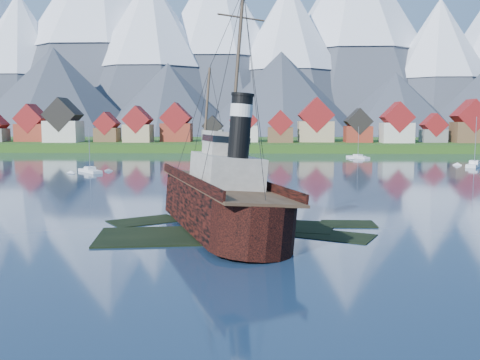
{
  "coord_description": "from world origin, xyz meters",
  "views": [
    {
      "loc": [
        4.86,
        -56.13,
        12.2
      ],
      "look_at": [
        2.36,
        6.0,
        5.0
      ],
      "focal_mm": 40.0,
      "sensor_mm": 36.0,
      "label": 1
    }
  ],
  "objects_px": {
    "tugboat_wreck": "(219,197)",
    "sailboat_a": "(90,171)",
    "sailboat_d": "(474,165)",
    "sailboat_e": "(358,158)"
  },
  "relations": [
    {
      "from": "tugboat_wreck",
      "to": "sailboat_d",
      "type": "bearing_deg",
      "value": 32.94
    },
    {
      "from": "tugboat_wreck",
      "to": "sailboat_a",
      "type": "height_order",
      "value": "tugboat_wreck"
    },
    {
      "from": "sailboat_e",
      "to": "sailboat_a",
      "type": "bearing_deg",
      "value": -175.67
    },
    {
      "from": "tugboat_wreck",
      "to": "sailboat_a",
      "type": "bearing_deg",
      "value": 99.94
    },
    {
      "from": "sailboat_d",
      "to": "sailboat_e",
      "type": "height_order",
      "value": "sailboat_d"
    },
    {
      "from": "tugboat_wreck",
      "to": "sailboat_e",
      "type": "height_order",
      "value": "tugboat_wreck"
    },
    {
      "from": "tugboat_wreck",
      "to": "sailboat_a",
      "type": "relative_size",
      "value": 3.17
    },
    {
      "from": "sailboat_d",
      "to": "sailboat_e",
      "type": "xyz_separation_m",
      "value": [
        -24.46,
        27.31,
        -0.08
      ]
    },
    {
      "from": "tugboat_wreck",
      "to": "sailboat_e",
      "type": "relative_size",
      "value": 3.33
    },
    {
      "from": "tugboat_wreck",
      "to": "sailboat_e",
      "type": "distance_m",
      "value": 110.43
    }
  ]
}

